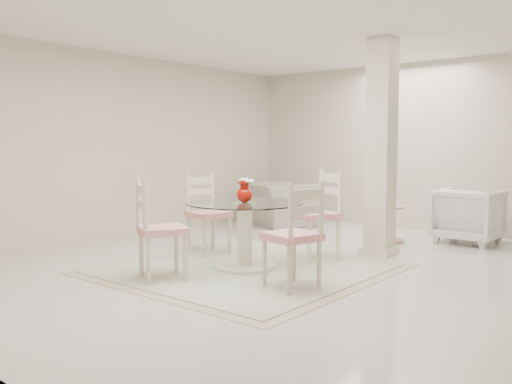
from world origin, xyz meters
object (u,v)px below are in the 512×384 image
Objects in this scene: red_vase at (245,191)px; recliner_taupe at (279,204)px; armchair_white at (468,216)px; dining_chair_south at (155,222)px; dining_chair_west at (206,207)px; column at (381,147)px; dining_chair_east at (297,228)px; side_table at (387,225)px; dining_table at (245,235)px; dining_chair_north at (320,207)px.

recliner_taupe is at bearing 120.55° from red_vase.
dining_chair_south is at bearing 69.45° from armchair_white.
dining_chair_west reaches higher than red_vase.
column reaches higher than recliner_taupe.
column is 1.92m from armchair_white.
dining_chair_west reaches higher than recliner_taupe.
red_vase is 0.24× the size of recliner_taupe.
column reaches higher than red_vase.
recliner_taupe is (-2.67, 3.27, -0.23)m from dining_chair_east.
red_vase is at bearing -114.36° from column.
dining_chair_south is 3.65m from side_table.
dining_chair_east is 1.02× the size of recliner_taupe.
dining_table is 4.84× the size of red_vase.
dining_table is 1.14× the size of dining_chair_east.
side_table is at bearing 79.97° from red_vase.
dining_chair_east is 3.66m from armchair_white.
column is at bearing 179.05° from recliner_taupe.
dining_chair_north is 2.53m from armchair_white.
column reaches higher than dining_table.
dining_chair_east is 1.44m from dining_chair_north.
recliner_taupe is at bearing 8.71° from armchair_white.
red_vase is at bearing -86.50° from dining_chair_north.
red_vase is 1.06m from dining_chair_west.
dining_chair_west is at bearing -130.83° from dining_chair_north.
red_vase is at bearing 145.06° from recliner_taupe.
dining_chair_west is 0.99× the size of dining_chair_south.
red_vase is at bearing 69.20° from armchair_white.
dining_chair_east is 2.05m from dining_chair_west.
column reaches higher than dining_chair_west.
dining_chair_west is 2.19× the size of side_table.
recliner_taupe is 2.19m from side_table.
column is 2.36× the size of dining_chair_south.
dining_table is at bearing -98.27° from dining_chair_west.
column is at bearing -160.51° from dining_chair_east.
armchair_white is at bearing -26.39° from dining_chair_west.
dining_chair_south is at bearing -51.70° from dining_chair_east.
dining_chair_west is (-1.33, -0.60, -0.04)m from dining_chair_north.
column is 2.12m from dining_table.
dining_chair_south is (-1.34, -0.59, 0.00)m from dining_chair_east.
side_table is at bearing -75.15° from dining_chair_south.
recliner_taupe is at bearing 28.88° from dining_chair_west.
dining_chair_north is at bearing -53.57° from dining_chair_west.
column is 3.00m from dining_chair_south.
dining_table is 2.52× the size of side_table.
dining_chair_east is at bearing 153.75° from recliner_taupe.
dining_chair_south is at bearing -143.87° from dining_chair_west.
dining_chair_west reaches higher than dining_table.
armchair_white is 1.64× the size of side_table.
armchair_white is at bearing -84.43° from dining_chair_south.
dining_chair_west is at bearing -122.43° from side_table.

